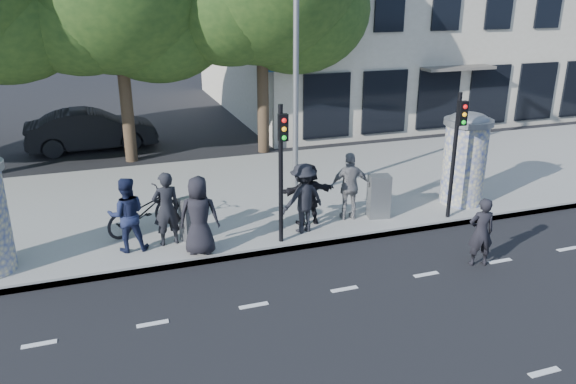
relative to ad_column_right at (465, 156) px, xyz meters
name	(u,v)px	position (x,y,z in m)	size (l,w,h in m)	color
ground	(375,324)	(-5.20, -4.70, -1.54)	(120.00, 120.00, 0.00)	black
sidewalk	(262,193)	(-5.20, 2.80, -1.46)	(40.00, 8.00, 0.15)	gray
curb	(308,245)	(-5.20, -1.15, -1.46)	(40.00, 0.10, 0.16)	slate
lane_dash_far	(344,289)	(-5.20, -3.30, -1.53)	(32.00, 0.12, 0.01)	silver
ad_column_right	(465,156)	(0.00, 0.00, 0.00)	(1.36, 1.36, 2.65)	beige
traffic_pole_near	(282,161)	(-5.80, -0.91, 0.69)	(0.22, 0.31, 3.40)	black
traffic_pole_far	(456,143)	(-1.00, -0.91, 0.69)	(0.22, 0.31, 3.40)	black
street_lamp	(297,37)	(-4.40, 1.93, 3.26)	(0.25, 0.93, 8.00)	slate
ped_a	(199,216)	(-7.79, -0.85, -0.45)	(0.92, 0.60, 1.88)	black
ped_b	(166,209)	(-8.44, -0.11, -0.47)	(0.67, 0.44, 1.83)	black
ped_c	(127,215)	(-9.36, -0.14, -0.49)	(0.88, 0.68, 1.80)	#191F3E
ped_d	(303,198)	(-5.08, -0.45, -0.49)	(1.16, 0.67, 1.80)	black
ped_e	(350,186)	(-3.61, -0.08, -0.47)	(1.08, 0.61, 1.84)	slate
ped_f	(308,194)	(-4.77, -0.03, -0.56)	(1.54, 0.55, 1.66)	black
man_road	(481,232)	(-1.82, -3.26, -0.72)	(0.60, 0.39, 1.63)	black
bicycle	(143,211)	(-8.92, 0.91, -0.85)	(2.05, 0.72, 1.08)	black
cabinet_left	(192,219)	(-7.84, -0.02, -0.84)	(0.52, 0.38, 1.09)	slate
cabinet_right	(379,196)	(-2.81, -0.22, -0.80)	(0.57, 0.41, 1.18)	slate
car_mid	(92,130)	(-10.01, 10.07, -0.73)	(4.89, 1.71, 1.61)	black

